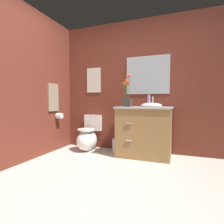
% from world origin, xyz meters
% --- Properties ---
extents(ground_plane, '(9.47, 9.47, 0.00)m').
position_xyz_m(ground_plane, '(0.00, 0.00, 0.00)').
color(ground_plane, beige).
extents(wall_back, '(4.42, 0.05, 2.50)m').
position_xyz_m(wall_back, '(0.20, 1.79, 1.25)').
color(wall_back, maroon).
rests_on(wall_back, ground_plane).
extents(wall_left, '(0.05, 4.94, 2.50)m').
position_xyz_m(wall_left, '(-1.45, 0.53, 1.25)').
color(wall_left, maroon).
rests_on(wall_left, ground_plane).
extents(toilet, '(0.38, 0.59, 0.69)m').
position_xyz_m(toilet, '(-0.83, 1.49, 0.24)').
color(toilet, white).
rests_on(toilet, ground_plane).
extents(vanity_cabinet, '(0.94, 0.56, 1.05)m').
position_xyz_m(vanity_cabinet, '(0.29, 1.47, 0.45)').
color(vanity_cabinet, '#9E7242').
rests_on(vanity_cabinet, ground_plane).
extents(flower_vase, '(0.14, 0.14, 0.55)m').
position_xyz_m(flower_vase, '(-0.00, 1.38, 1.03)').
color(flower_vase, '#38332D').
rests_on(flower_vase, vanity_cabinet).
extents(soap_bottle, '(0.05, 0.05, 0.21)m').
position_xyz_m(soap_bottle, '(0.34, 1.58, 0.97)').
color(soap_bottle, '#B28CBF').
rests_on(soap_bottle, vanity_cabinet).
extents(trash_bin, '(0.18, 0.18, 0.27)m').
position_xyz_m(trash_bin, '(-0.22, 1.50, 0.14)').
color(trash_bin, '#B7B7BC').
rests_on(trash_bin, ground_plane).
extents(wall_poster, '(0.31, 0.01, 0.50)m').
position_xyz_m(wall_poster, '(-0.83, 1.76, 1.40)').
color(wall_poster, silver).
extents(wall_mirror, '(0.80, 0.01, 0.70)m').
position_xyz_m(wall_mirror, '(0.28, 1.76, 1.45)').
color(wall_mirror, '#B2BCC6').
extents(hanging_towel, '(0.03, 0.28, 0.52)m').
position_xyz_m(hanging_towel, '(-1.41, 1.19, 1.04)').
color(hanging_towel, gray).
extents(toilet_paper_roll, '(0.11, 0.11, 0.11)m').
position_xyz_m(toilet_paper_roll, '(-1.35, 1.30, 0.68)').
color(toilet_paper_roll, white).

